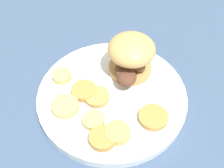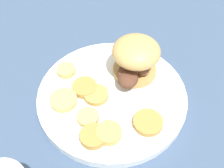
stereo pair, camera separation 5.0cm
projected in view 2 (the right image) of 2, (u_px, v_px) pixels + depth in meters
ground_plane at (112, 98)px, 0.54m from camera, size 4.00×4.00×0.00m
dinner_plate at (112, 95)px, 0.53m from camera, size 0.30×0.30×0.02m
sandwich at (135, 58)px, 0.52m from camera, size 0.10×0.12×0.08m
potato_round_0 at (66, 70)px, 0.55m from camera, size 0.04×0.04×0.01m
potato_round_1 at (85, 87)px, 0.52m from camera, size 0.05×0.05×0.01m
potato_round_2 at (63, 100)px, 0.50m from camera, size 0.05×0.05×0.01m
potato_round_3 at (148, 122)px, 0.47m from camera, size 0.05×0.05×0.01m
potato_round_4 at (88, 117)px, 0.48m from camera, size 0.04×0.04×0.01m
potato_round_5 at (110, 133)px, 0.45m from camera, size 0.04×0.04×0.01m
potato_round_6 at (93, 136)px, 0.45m from camera, size 0.05×0.05×0.01m
potato_round_7 at (96, 95)px, 0.51m from camera, size 0.05×0.05×0.01m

